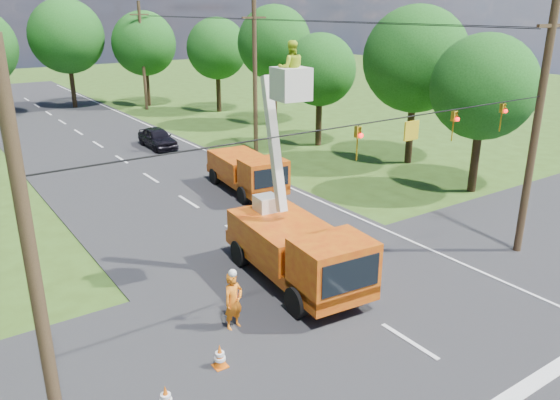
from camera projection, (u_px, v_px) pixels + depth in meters
ground at (151, 179)px, 31.74m from camera, size 140.00×140.00×0.00m
road_main at (151, 179)px, 31.74m from camera, size 12.00×100.00×0.06m
road_cross at (363, 313)px, 17.77m from camera, size 56.00×10.00×0.07m
edge_line at (234, 164)px, 34.74m from camera, size 0.12×90.00×0.02m
bucket_truck at (297, 238)px, 19.14m from camera, size 3.17×6.88×8.43m
second_truck at (248, 171)px, 29.10m from camera, size 2.86×6.14×2.23m
ground_worker at (233, 301)px, 16.65m from camera, size 0.75×0.57×1.87m
distant_car at (157, 138)px, 38.52m from camera, size 1.77×4.23×1.43m
traffic_cone_2 at (296, 252)px, 21.37m from camera, size 0.38×0.38×0.71m
traffic_cone_3 at (294, 210)px, 25.85m from camera, size 0.38×0.38×0.71m
traffic_cone_4 at (220, 356)px, 14.98m from camera, size 0.38×0.38×0.71m
traffic_cone_5 at (166, 398)px, 13.37m from camera, size 0.38×0.38×0.71m
traffic_cone_7 at (240, 173)px, 31.59m from camera, size 0.38×0.38×0.71m
pole_right_near at (536, 128)px, 20.63m from camera, size 1.80×0.30×10.00m
pole_right_mid at (255, 76)px, 36.14m from camera, size 1.80×0.30×10.00m
pole_right_far at (143, 56)px, 51.65m from camera, size 1.80×0.30×10.00m
pole_left at (31, 261)px, 11.18m from camera, size 0.30×0.30×9.00m
signal_span at (426, 127)px, 17.00m from camera, size 18.00×0.29×1.07m
tree_right_a at (484, 87)px, 27.81m from camera, size 5.40×5.40×8.28m
tree_right_b at (416, 60)px, 32.97m from camera, size 6.40×6.40×9.65m
tree_right_c at (320, 70)px, 37.81m from camera, size 5.00×5.00×7.83m
tree_right_d at (274, 43)px, 44.42m from camera, size 6.00×6.00×9.70m
tree_right_e at (217, 49)px, 50.38m from camera, size 5.60×5.60×8.63m
tree_far_b at (66, 36)px, 52.02m from camera, size 7.00×7.00×10.32m
tree_far_c at (144, 44)px, 53.42m from camera, size 6.20×6.20×9.18m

